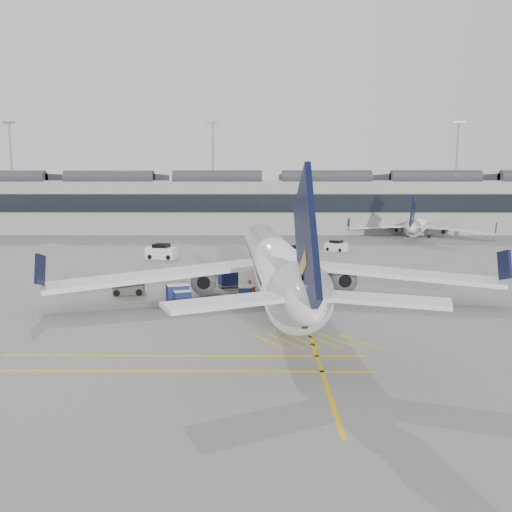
{
  "coord_description": "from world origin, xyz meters",
  "views": [
    {
      "loc": [
        6.56,
        -38.91,
        10.28
      ],
      "look_at": [
        6.23,
        4.59,
        4.0
      ],
      "focal_mm": 35.0,
      "sensor_mm": 36.0,
      "label": 1
    }
  ],
  "objects_px": {
    "belt_loader": "(308,279)",
    "ramp_agent_a": "(250,290)",
    "airliner_main": "(274,262)",
    "ramp_agent_b": "(253,296)",
    "baggage_cart_a": "(182,299)",
    "pushback_tug": "(129,287)"
  },
  "relations": [
    {
      "from": "airliner_main",
      "to": "ramp_agent_a",
      "type": "relative_size",
      "value": 23.43
    },
    {
      "from": "belt_loader",
      "to": "ramp_agent_a",
      "type": "xyz_separation_m",
      "value": [
        -5.85,
        -6.76,
        0.33
      ]
    },
    {
      "from": "ramp_agent_a",
      "to": "ramp_agent_b",
      "type": "relative_size",
      "value": 1.12
    },
    {
      "from": "baggage_cart_a",
      "to": "pushback_tug",
      "type": "bearing_deg",
      "value": 114.41
    },
    {
      "from": "belt_loader",
      "to": "ramp_agent_b",
      "type": "distance_m",
      "value": 10.31
    },
    {
      "from": "ramp_agent_a",
      "to": "pushback_tug",
      "type": "bearing_deg",
      "value": 134.89
    },
    {
      "from": "pushback_tug",
      "to": "ramp_agent_a",
      "type": "bearing_deg",
      "value": -18.58
    },
    {
      "from": "pushback_tug",
      "to": "belt_loader",
      "type": "bearing_deg",
      "value": 7.0
    },
    {
      "from": "ramp_agent_b",
      "to": "pushback_tug",
      "type": "distance_m",
      "value": 12.46
    },
    {
      "from": "baggage_cart_a",
      "to": "ramp_agent_b",
      "type": "xyz_separation_m",
      "value": [
        5.91,
        1.36,
        -0.04
      ]
    },
    {
      "from": "belt_loader",
      "to": "baggage_cart_a",
      "type": "height_order",
      "value": "belt_loader"
    },
    {
      "from": "baggage_cart_a",
      "to": "ramp_agent_a",
      "type": "distance_m",
      "value": 6.51
    },
    {
      "from": "belt_loader",
      "to": "pushback_tug",
      "type": "height_order",
      "value": "belt_loader"
    },
    {
      "from": "baggage_cart_a",
      "to": "airliner_main",
      "type": "bearing_deg",
      "value": 2.77
    },
    {
      "from": "baggage_cart_a",
      "to": "pushback_tug",
      "type": "relative_size",
      "value": 0.62
    },
    {
      "from": "belt_loader",
      "to": "airliner_main",
      "type": "bearing_deg",
      "value": -99.65
    },
    {
      "from": "airliner_main",
      "to": "ramp_agent_a",
      "type": "xyz_separation_m",
      "value": [
        -2.16,
        -0.4,
        -2.45
      ]
    },
    {
      "from": "airliner_main",
      "to": "belt_loader",
      "type": "distance_m",
      "value": 7.86
    },
    {
      "from": "baggage_cart_a",
      "to": "ramp_agent_a",
      "type": "xyz_separation_m",
      "value": [
        5.62,
        3.28,
        0.06
      ]
    },
    {
      "from": "belt_loader",
      "to": "ramp_agent_a",
      "type": "bearing_deg",
      "value": -110.41
    },
    {
      "from": "airliner_main",
      "to": "ramp_agent_b",
      "type": "height_order",
      "value": "airliner_main"
    },
    {
      "from": "ramp_agent_a",
      "to": "pushback_tug",
      "type": "xyz_separation_m",
      "value": [
        -11.47,
        2.18,
        -0.22
      ]
    }
  ]
}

